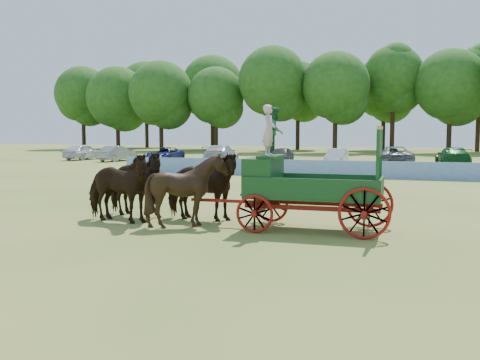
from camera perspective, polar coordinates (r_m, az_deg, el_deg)
name	(u,v)px	position (r m, az deg, el deg)	size (l,w,h in m)	color
ground	(240,227)	(15.96, 0.02, -5.08)	(160.00, 160.00, 0.00)	#A7944B
horse_lead_left	(117,187)	(17.10, -13.03, -0.78)	(1.19, 2.61, 2.21)	black
horse_lead_right	(134,184)	(18.05, -11.25, -0.43)	(1.19, 2.61, 2.21)	black
horse_wheel_left	(188,190)	(16.02, -5.62, -1.06)	(1.79, 2.01, 2.21)	black
horse_wheel_right	(201,186)	(17.03, -4.16, -0.68)	(1.19, 2.61, 2.21)	black
farm_dray	(290,176)	(15.61, 5.33, 0.43)	(5.99, 2.00, 3.60)	maroon
sponsor_banner	(312,168)	(33.54, 7.71, 1.24)	(26.00, 0.08, 1.05)	blue
parked_cars	(348,156)	(44.94, 11.48, 2.50)	(51.25, 7.51, 1.62)	silver
treeline	(337,84)	(74.92, 10.27, 10.00)	(92.51, 23.47, 14.56)	#382314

